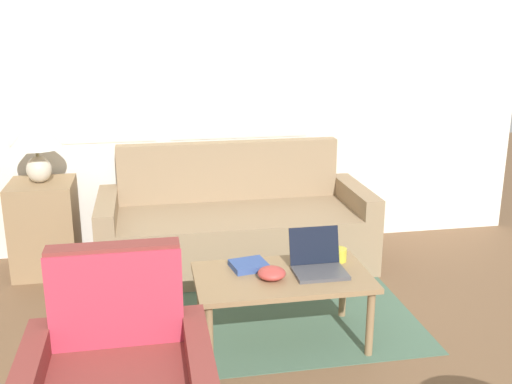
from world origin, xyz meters
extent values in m
cube|color=white|center=(0.00, 3.82, 1.30)|extent=(5.85, 0.05, 2.60)
cube|color=white|center=(-0.68, 3.79, 1.55)|extent=(1.10, 0.01, 1.30)
cube|color=white|center=(0.53, 3.79, 1.55)|extent=(1.10, 0.01, 1.30)
cube|color=#476651|center=(0.52, 2.75, 0.00)|extent=(1.79, 1.80, 0.01)
cube|color=#937A5B|center=(0.43, 3.33, 0.22)|extent=(1.73, 0.82, 0.43)
cube|color=#937A5B|center=(0.43, 3.67, 0.45)|extent=(1.73, 0.12, 0.90)
cube|color=#937A5B|center=(-0.51, 3.33, 0.29)|extent=(0.14, 0.82, 0.58)
cube|color=#937A5B|center=(1.37, 3.33, 0.29)|extent=(0.14, 0.82, 0.58)
cube|color=brown|center=(-0.37, 1.57, 0.45)|extent=(0.56, 0.10, 0.90)
cube|color=#B23347|center=(-0.37, 1.52, 0.56)|extent=(0.57, 0.01, 0.64)
cube|color=#937551|center=(-0.97, 3.49, 0.34)|extent=(0.46, 0.46, 0.69)
ellipsoid|color=beige|center=(-0.97, 3.49, 0.78)|extent=(0.17, 0.17, 0.19)
cylinder|color=tan|center=(-0.97, 3.49, 0.91)|extent=(0.02, 0.02, 0.06)
cone|color=white|center=(-0.97, 3.49, 1.06)|extent=(0.37, 0.37, 0.23)
cube|color=#8E704C|center=(0.52, 2.17, 0.41)|extent=(0.99, 0.57, 0.03)
cylinder|color=#8E704C|center=(0.07, 1.93, 0.20)|extent=(0.04, 0.04, 0.39)
cylinder|color=#8E704C|center=(0.96, 1.93, 0.20)|extent=(0.04, 0.04, 0.39)
cylinder|color=#8E704C|center=(0.07, 2.40, 0.20)|extent=(0.04, 0.04, 0.39)
cylinder|color=#8E704C|center=(0.96, 2.40, 0.20)|extent=(0.04, 0.04, 0.39)
cube|color=#47474C|center=(0.73, 2.13, 0.43)|extent=(0.29, 0.22, 0.02)
cube|color=black|center=(0.73, 2.27, 0.55)|extent=(0.29, 0.07, 0.21)
cylinder|color=gold|center=(0.89, 2.30, 0.46)|extent=(0.09, 0.09, 0.08)
ellipsoid|color=#B23D38|center=(0.45, 2.12, 0.46)|extent=(0.16, 0.16, 0.07)
cube|color=#334C8E|center=(0.35, 2.29, 0.44)|extent=(0.23, 0.21, 0.04)
camera|label=1|loc=(-0.20, -0.88, 1.82)|focal=42.00mm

